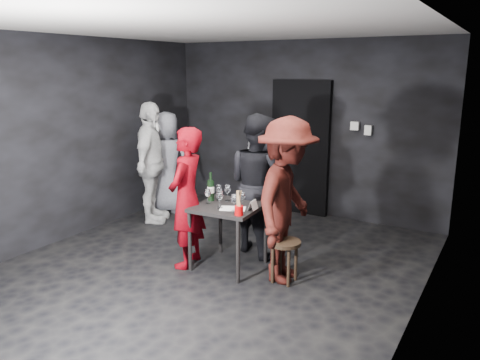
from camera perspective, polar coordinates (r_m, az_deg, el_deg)
The scene contains 27 objects.
floor at distance 5.65m, azimuth -3.06°, elevation -10.25°, with size 4.50×5.00×0.02m, color black.
ceiling at distance 5.19m, azimuth -3.45°, elevation 18.17°, with size 4.50×5.00×0.02m, color silver.
wall_back at distance 7.44m, azimuth 7.61°, elevation 6.23°, with size 4.50×0.04×2.70m, color black.
wall_front at distance 3.53m, azimuth -26.54°, elevation -3.16°, with size 4.50×0.04×2.70m, color black.
wall_left at distance 6.76m, azimuth -19.35°, elevation 4.87°, with size 0.04×5.00×2.70m, color black.
wall_right at distance 4.44m, azimuth 21.67°, elevation 0.51°, with size 0.04×5.00×2.70m, color black.
doorway at distance 7.43m, azimuth 7.35°, elevation 3.89°, with size 0.95×0.10×2.10m, color black.
wallbox_upper at distance 7.09m, azimuth 13.83°, elevation 6.43°, with size 0.12×0.06×0.12m, color #B7B7B2.
wallbox_lower at distance 7.04m, azimuth 15.36°, elevation 5.88°, with size 0.10×0.06×0.14m, color #B7B7B2.
hand_truck at distance 7.74m, azimuth 2.15°, elevation -1.87°, with size 0.42×0.35×1.27m.
tasting_table at distance 5.37m, azimuth -1.43°, elevation -4.09°, with size 0.72×0.72×0.75m.
stool at distance 5.11m, azimuth 5.47°, elevation -8.40°, with size 0.35×0.35×0.47m.
server_red at distance 5.40m, azimuth -6.56°, elevation -1.43°, with size 0.65×0.43×1.78m, color maroon.
woman_black at distance 5.76m, azimuth 2.28°, elevation 0.91°, with size 0.99×0.54×2.04m, color black.
man_maroon at distance 4.96m, azimuth 5.75°, elevation -0.60°, with size 1.39×0.64×2.14m, color #3B110D.
bystander_cream at distance 7.03m, azimuth -10.86°, elevation 3.50°, with size 1.27×0.61×2.17m, color white.
bystander_grey at distance 7.53m, azimuth -8.97°, elevation 2.60°, with size 0.85×0.47×1.75m, color gray.
tasting_mat at distance 5.21m, azimuth -0.89°, elevation -3.49°, with size 0.28×0.19×0.00m, color white.
wine_glass_a at distance 5.39m, azimuth -3.94°, elevation -1.92°, with size 0.07×0.07×0.19m, color white, non-canonical shape.
wine_glass_b at distance 5.52m, azimuth -2.58°, elevation -1.47°, with size 0.08×0.08×0.20m, color white, non-canonical shape.
wine_glass_c at distance 5.49m, azimuth -1.53°, elevation -1.49°, with size 0.08×0.08×0.21m, color white, non-canonical shape.
wine_glass_d at distance 5.21m, azimuth -2.48°, elevation -2.28°, with size 0.08×0.08×0.22m, color white, non-canonical shape.
wine_glass_e at distance 5.10m, azimuth -0.72°, elevation -2.69°, with size 0.08×0.08×0.20m, color white, non-canonical shape.
wine_glass_f at distance 5.27m, azimuth 0.28°, elevation -2.30°, with size 0.07×0.07×0.18m, color white, non-canonical shape.
wine_bottle at distance 5.51m, azimuth -3.58°, elevation -1.19°, with size 0.08×0.08×0.34m.
breadstick_cup at distance 4.95m, azimuth -0.13°, elevation -2.87°, with size 0.09×0.09×0.29m.
reserved_card at distance 5.17m, azimuth 1.43°, elevation -3.02°, with size 0.09×0.14×0.11m, color white, non-canonical shape.
Camera 1 is at (2.89, -4.29, 2.27)m, focal length 35.00 mm.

